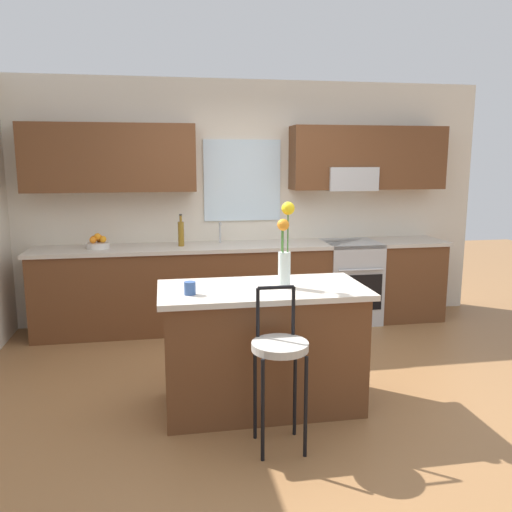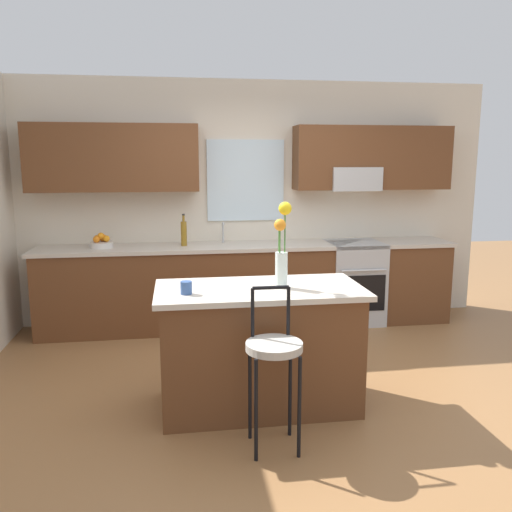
# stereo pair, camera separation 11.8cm
# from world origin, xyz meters

# --- Properties ---
(ground_plane) EXTENTS (14.00, 14.00, 0.00)m
(ground_plane) POSITION_xyz_m (0.00, 0.00, 0.00)
(ground_plane) COLOR olive
(back_wall_assembly) EXTENTS (5.60, 0.50, 2.70)m
(back_wall_assembly) POSITION_xyz_m (0.02, 1.98, 1.51)
(back_wall_assembly) COLOR beige
(back_wall_assembly) RESTS_ON ground
(counter_run) EXTENTS (4.56, 0.64, 0.92)m
(counter_run) POSITION_xyz_m (-0.00, 1.70, 0.47)
(counter_run) COLOR brown
(counter_run) RESTS_ON ground
(sink_faucet) EXTENTS (0.02, 0.13, 0.23)m
(sink_faucet) POSITION_xyz_m (-0.27, 1.84, 1.06)
(sink_faucet) COLOR #B7BABC
(sink_faucet) RESTS_ON counter_run
(oven_range) EXTENTS (0.60, 0.64, 0.92)m
(oven_range) POSITION_xyz_m (1.19, 1.68, 0.46)
(oven_range) COLOR #B7BABC
(oven_range) RESTS_ON ground
(kitchen_island) EXTENTS (1.50, 0.76, 0.92)m
(kitchen_island) POSITION_xyz_m (-0.20, -0.27, 0.46)
(kitchen_island) COLOR brown
(kitchen_island) RESTS_ON ground
(bar_stool_near) EXTENTS (0.36, 0.36, 1.04)m
(bar_stool_near) POSITION_xyz_m (-0.20, -0.86, 0.64)
(bar_stool_near) COLOR black
(bar_stool_near) RESTS_ON ground
(flower_vase) EXTENTS (0.13, 0.14, 0.62)m
(flower_vase) POSITION_xyz_m (-0.04, -0.30, 1.22)
(flower_vase) COLOR silver
(flower_vase) RESTS_ON kitchen_island
(mug_ceramic) EXTENTS (0.08, 0.08, 0.09)m
(mug_ceramic) POSITION_xyz_m (-0.72, -0.39, 0.97)
(mug_ceramic) COLOR #33518C
(mug_ceramic) RESTS_ON kitchen_island
(fruit_bowl_oranges) EXTENTS (0.24, 0.24, 0.16)m
(fruit_bowl_oranges) POSITION_xyz_m (-1.57, 1.70, 0.98)
(fruit_bowl_oranges) COLOR silver
(fruit_bowl_oranges) RESTS_ON counter_run
(bottle_olive_oil) EXTENTS (0.06, 0.06, 0.34)m
(bottle_olive_oil) POSITION_xyz_m (-0.71, 1.70, 1.06)
(bottle_olive_oil) COLOR olive
(bottle_olive_oil) RESTS_ON counter_run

